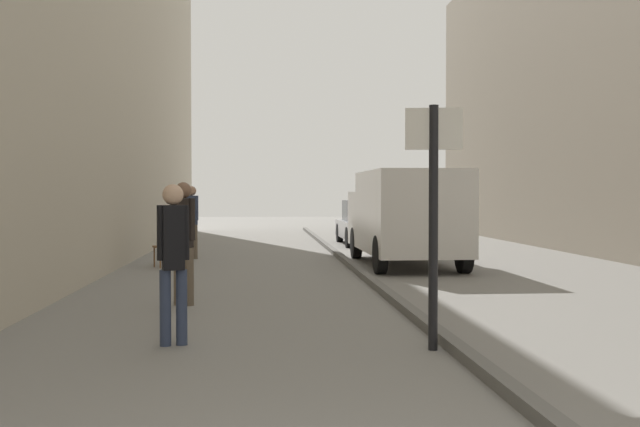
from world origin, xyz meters
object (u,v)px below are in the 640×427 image
object	(u,v)px
pedestrian_mid_block	(192,217)
pedestrian_far_crossing	(184,234)
pedestrian_main_foreground	(173,252)
street_sign_post	(433,205)
cafe_chair_by_doorway	(169,243)
cafe_chair_near_window	(177,241)
delivery_van	(405,214)
parked_car	(369,223)

from	to	relation	value
pedestrian_mid_block	pedestrian_far_crossing	distance (m)	8.13
pedestrian_main_foreground	street_sign_post	xyz separation A→B (m)	(2.78, -0.46, 0.52)
pedestrian_mid_block	cafe_chair_by_doorway	xyz separation A→B (m)	(-0.32, -2.17, -0.53)
pedestrian_main_foreground	pedestrian_far_crossing	bearing A→B (deg)	-99.67
pedestrian_main_foreground	cafe_chair_near_window	bearing A→B (deg)	-97.23
street_sign_post	cafe_chair_by_doorway	bearing A→B (deg)	-58.44
delivery_van	cafe_chair_near_window	xyz separation A→B (m)	(-5.34, 0.72, -0.64)
pedestrian_far_crossing	delivery_van	xyz separation A→B (m)	(4.50, 5.99, 0.12)
cafe_chair_by_doorway	pedestrian_far_crossing	bearing A→B (deg)	160.72
pedestrian_mid_block	street_sign_post	xyz separation A→B (m)	(3.59, -11.55, 0.47)
pedestrian_far_crossing	cafe_chair_by_doorway	xyz separation A→B (m)	(-0.94, 5.94, -0.51)
delivery_van	cafe_chair_by_doorway	bearing A→B (deg)	-179.86
pedestrian_main_foreground	cafe_chair_by_doorway	world-z (taller)	pedestrian_main_foreground
pedestrian_far_crossing	delivery_van	world-z (taller)	delivery_van
parked_car	delivery_van	bearing A→B (deg)	-91.26
parked_car	pedestrian_far_crossing	bearing A→B (deg)	-109.38
parked_car	cafe_chair_by_doorway	distance (m)	9.12
pedestrian_far_crossing	cafe_chair_by_doorway	world-z (taller)	pedestrian_far_crossing
pedestrian_far_crossing	street_sign_post	size ratio (longest dim) A/B	0.71
street_sign_post	cafe_chair_near_window	world-z (taller)	street_sign_post
pedestrian_main_foreground	cafe_chair_near_window	size ratio (longest dim) A/B	1.88
parked_car	cafe_chair_near_window	xyz separation A→B (m)	(-5.53, -6.42, -0.17)
delivery_van	cafe_chair_near_window	distance (m)	5.43
street_sign_post	cafe_chair_near_window	distance (m)	10.89
pedestrian_main_foreground	street_sign_post	bearing A→B (deg)	157.20
delivery_van	street_sign_post	world-z (taller)	street_sign_post
delivery_van	cafe_chair_by_doorway	world-z (taller)	delivery_van
parked_car	cafe_chair_by_doorway	world-z (taller)	parked_car
pedestrian_main_foreground	pedestrian_far_crossing	distance (m)	2.99
parked_car	street_sign_post	bearing A→B (deg)	-95.64
delivery_van	street_sign_post	distance (m)	9.56
parked_car	street_sign_post	world-z (taller)	street_sign_post
pedestrian_main_foreground	delivery_van	xyz separation A→B (m)	(4.31, 8.97, 0.16)
pedestrian_mid_block	parked_car	bearing A→B (deg)	65.81
pedestrian_far_crossing	cafe_chair_by_doorway	size ratio (longest dim) A/B	1.95
pedestrian_far_crossing	street_sign_post	xyz separation A→B (m)	(2.97, -3.44, 0.49)
pedestrian_main_foreground	parked_car	bearing A→B (deg)	-118.93
cafe_chair_near_window	cafe_chair_by_doorway	xyz separation A→B (m)	(-0.09, -0.77, 0.00)
pedestrian_main_foreground	parked_car	distance (m)	16.72
parked_car	cafe_chair_by_doorway	size ratio (longest dim) A/B	4.48
pedestrian_far_crossing	street_sign_post	world-z (taller)	street_sign_post
pedestrian_mid_block	cafe_chair_by_doorway	distance (m)	2.25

